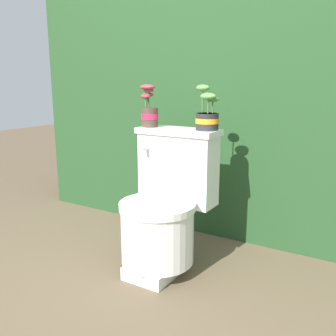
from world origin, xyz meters
TOP-DOWN VIEW (x-y plane):
  - ground_plane at (0.00, 0.00)m, footprint 12.00×12.00m
  - hedge_backdrop at (0.00, 0.87)m, footprint 2.91×0.62m
  - toilet at (-0.09, 0.04)m, footprint 0.44×0.50m
  - potted_plant_left at (-0.26, 0.16)m, footprint 0.11×0.10m
  - potted_plant_midleft at (0.07, 0.20)m, footprint 0.14×0.12m

SIDE VIEW (x-z plane):
  - ground_plane at x=0.00m, z-range 0.00..0.00m
  - toilet at x=-0.09m, z-range -0.04..0.69m
  - potted_plant_midleft at x=0.07m, z-range 0.70..0.92m
  - potted_plant_left at x=-0.26m, z-range 0.71..0.94m
  - hedge_backdrop at x=0.00m, z-range 0.00..1.65m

